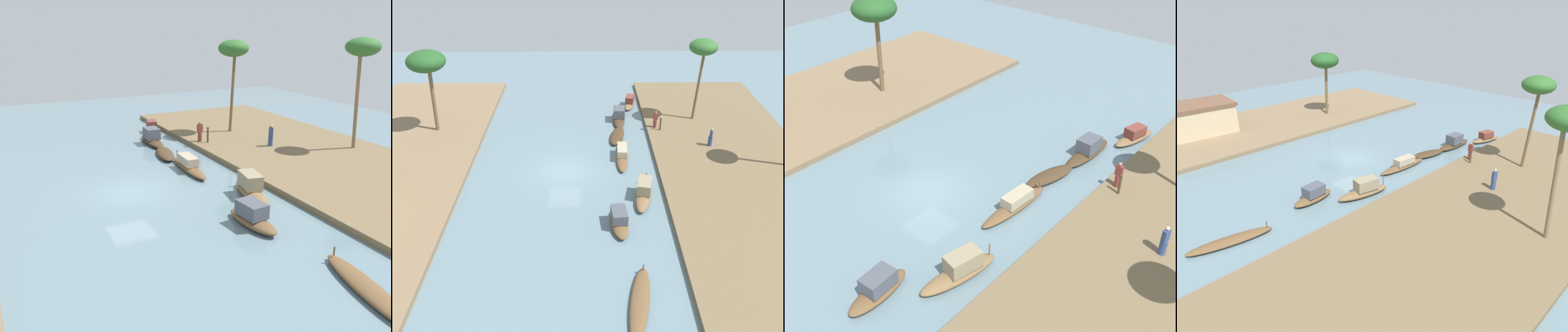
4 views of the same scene
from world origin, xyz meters
The scene contains 14 objects.
river_water centered at (0.00, 0.00, 0.00)m, with size 63.10×63.10×0.00m, color slate.
riverbank_left centered at (0.00, -13.38, 0.18)m, with size 36.35×12.25×0.36m, color brown.
sampan_with_tall_canopy centered at (1.90, -4.64, 0.35)m, with size 4.86×1.19×0.95m.
sampan_near_left_bank centered at (-6.66, -3.78, 0.45)m, with size 3.28×1.32×1.17m.
sampan_foreground centered at (-13.02, -4.40, 0.18)m, with size 5.05×1.89×0.71m.
sampan_midstream centered at (9.00, -4.90, 0.45)m, with size 4.31×1.26×1.26m.
sampan_downstream_large centered at (12.54, -6.26, 0.38)m, with size 3.50×1.70×1.04m.
sampan_upstream_small centered at (-3.61, -5.74, 0.49)m, with size 4.11×1.84×1.30m.
sampan_open_hull centered at (5.43, -4.50, 0.21)m, with size 3.66×1.86×0.42m.
person_on_near_bank centered at (3.30, -12.07, 1.04)m, with size 0.43×0.43×1.61m.
person_by_mooring centered at (6.79, -7.98, 1.07)m, with size 0.32×0.41×1.55m.
mooring_post centered at (6.23, -8.37, 0.96)m, with size 0.14×0.14×1.18m, color #4C3823.
palm_tree_left_far centered at (8.60, -11.92, 6.96)m, with size 2.46×2.46×7.43m.
palm_tree_right_tall centered at (6.50, 11.38, 6.49)m, with size 3.19×3.19×7.12m.
Camera 2 is at (-28.05, -1.58, 17.56)m, focal length 39.33 mm.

